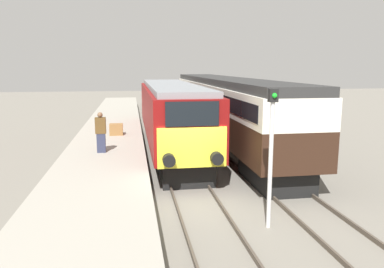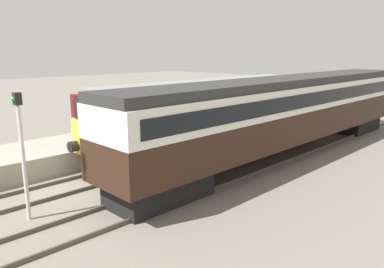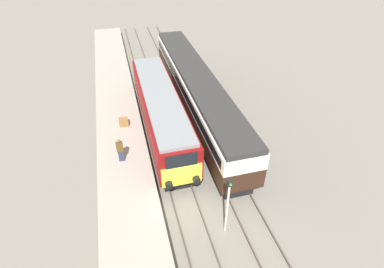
{
  "view_description": "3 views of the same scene",
  "coord_description": "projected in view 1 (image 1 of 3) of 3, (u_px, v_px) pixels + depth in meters",
  "views": [
    {
      "loc": [
        -2.07,
        -12.17,
        4.54
      ],
      "look_at": [
        0.0,
        0.61,
        2.2
      ],
      "focal_mm": 35.0,
      "sensor_mm": 36.0,
      "label": 1
    },
    {
      "loc": [
        12.96,
        -6.59,
        5.14
      ],
      "look_at": [
        1.7,
        4.61,
        1.6
      ],
      "focal_mm": 35.0,
      "sensor_mm": 36.0,
      "label": 2
    },
    {
      "loc": [
        -2.73,
        -12.0,
        14.42
      ],
      "look_at": [
        1.7,
        4.61,
        1.6
      ],
      "focal_mm": 28.0,
      "sensor_mm": 36.0,
      "label": 3
    }
  ],
  "objects": [
    {
      "name": "person_on_platform",
      "position": [
        101.0,
        132.0,
        15.85
      ],
      "size": [
        0.44,
        0.26,
        1.73
      ],
      "color": "#2D334C",
      "rests_on": "platform_left"
    },
    {
      "name": "rails_near_track",
      "position": [
        177.0,
        162.0,
        17.8
      ],
      "size": [
        1.51,
        60.0,
        0.14
      ],
      "color": "#4C4238",
      "rests_on": "ground_plane"
    },
    {
      "name": "rails_far_track",
      "position": [
        246.0,
        159.0,
        18.33
      ],
      "size": [
        1.5,
        60.0,
        0.14
      ],
      "color": "#4C4238",
      "rests_on": "ground_plane"
    },
    {
      "name": "locomotive",
      "position": [
        171.0,
        114.0,
        19.9
      ],
      "size": [
        2.7,
        14.35,
        3.65
      ],
      "color": "black",
      "rests_on": "ground_plane"
    },
    {
      "name": "signal_post",
      "position": [
        271.0,
        147.0,
        10.31
      ],
      "size": [
        0.24,
        0.28,
        3.96
      ],
      "color": "silver",
      "rests_on": "ground_plane"
    },
    {
      "name": "ground_plane",
      "position": [
        195.0,
        200.0,
        12.95
      ],
      "size": [
        120.0,
        120.0,
        0.0
      ],
      "primitive_type": "plane",
      "color": "slate"
    },
    {
      "name": "luggage_crate",
      "position": [
        116.0,
        129.0,
        20.03
      ],
      "size": [
        0.7,
        0.56,
        0.6
      ],
      "color": "olive",
      "rests_on": "platform_left"
    },
    {
      "name": "platform_left",
      "position": [
        110.0,
        143.0,
        20.12
      ],
      "size": [
        3.5,
        50.0,
        0.92
      ],
      "color": "#9E998C",
      "rests_on": "ground_plane"
    },
    {
      "name": "passenger_carriage",
      "position": [
        224.0,
        103.0,
        22.46
      ],
      "size": [
        2.75,
        21.11,
        3.89
      ],
      "color": "black",
      "rests_on": "ground_plane"
    }
  ]
}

